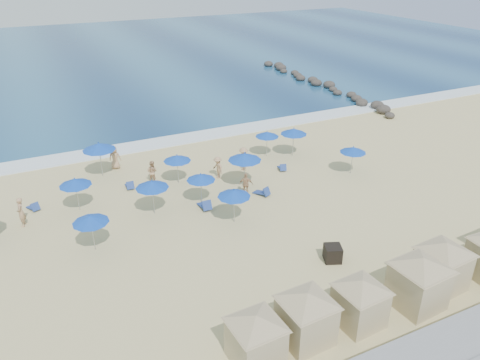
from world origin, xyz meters
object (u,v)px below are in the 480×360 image
(umbrella_6, at_px, (234,193))
(umbrella_9, at_px, (267,134))
(umbrella_4, at_px, (99,147))
(umbrella_8, at_px, (245,157))
(beachgoer_4, at_px, (115,158))
(cabana_2, at_px, (361,296))
(cabana_0, at_px, (256,333))
(cabana_3, at_px, (420,276))
(cabana_4, at_px, (443,259))
(trash_bin, at_px, (333,253))
(beachgoer_5, at_px, (218,168))
(umbrella_5, at_px, (201,177))
(beachgoer_2, at_px, (246,184))
(rock_jetty, at_px, (321,84))
(umbrella_10, at_px, (294,131))
(umbrella_11, at_px, (353,150))
(umbrella_3, at_px, (90,219))
(beachgoer_1, at_px, (152,172))
(beachgoer_0, at_px, (21,212))
(umbrella_12, at_px, (152,184))
(umbrella_7, at_px, (177,158))
(umbrella_2, at_px, (75,182))
(beachgoer_3, at_px, (243,159))
(cabana_1, at_px, (307,311))

(umbrella_6, bearing_deg, umbrella_9, 50.42)
(umbrella_4, relative_size, umbrella_8, 1.03)
(beachgoer_4, bearing_deg, cabana_2, 129.69)
(cabana_0, bearing_deg, cabana_3, -1.98)
(cabana_4, distance_m, umbrella_6, 11.99)
(trash_bin, relative_size, umbrella_8, 0.33)
(beachgoer_4, distance_m, beachgoer_5, 8.12)
(umbrella_5, xyz_separation_m, beachgoer_4, (-3.95, 7.96, -0.98))
(beachgoer_2, bearing_deg, rock_jetty, -103.43)
(umbrella_5, bearing_deg, umbrella_10, 23.32)
(umbrella_9, relative_size, umbrella_11, 0.98)
(cabana_0, height_order, umbrella_3, cabana_0)
(umbrella_9, relative_size, beachgoer_1, 1.32)
(beachgoer_0, bearing_deg, umbrella_10, 105.90)
(cabana_2, distance_m, beachgoer_0, 20.36)
(umbrella_9, bearing_deg, umbrella_12, -155.15)
(cabana_2, distance_m, umbrella_3, 14.67)
(cabana_4, height_order, beachgoer_1, cabana_4)
(umbrella_7, distance_m, umbrella_10, 10.08)
(umbrella_4, relative_size, beachgoer_2, 1.68)
(umbrella_2, distance_m, beachgoer_1, 5.89)
(umbrella_12, bearing_deg, umbrella_10, 17.95)
(cabana_3, xyz_separation_m, umbrella_12, (-8.69, 13.69, 0.39))
(cabana_0, xyz_separation_m, umbrella_12, (-0.30, 13.40, 0.57))
(trash_bin, relative_size, cabana_0, 0.21)
(cabana_3, bearing_deg, rock_jetty, 61.80)
(rock_jetty, bearing_deg, umbrella_5, -138.90)
(cabana_2, relative_size, umbrella_11, 1.86)
(umbrella_2, bearing_deg, beachgoer_0, -172.08)
(umbrella_2, bearing_deg, umbrella_5, -18.68)
(umbrella_3, bearing_deg, beachgoer_0, 127.49)
(beachgoer_1, xyz_separation_m, beachgoer_4, (-1.89, 3.52, 0.08))
(cabana_0, height_order, beachgoer_3, cabana_0)
(cabana_1, height_order, beachgoer_2, cabana_1)
(umbrella_6, bearing_deg, beachgoer_1, 111.18)
(rock_jetty, relative_size, beachgoer_3, 14.43)
(cabana_0, height_order, cabana_4, cabana_4)
(cabana_1, bearing_deg, umbrella_6, 82.17)
(umbrella_10, relative_size, beachgoer_1, 1.48)
(umbrella_5, height_order, beachgoer_0, umbrella_5)
(umbrella_8, distance_m, beachgoer_2, 1.95)
(cabana_2, distance_m, beachgoer_3, 17.10)
(beachgoer_5, bearing_deg, beachgoer_1, -116.41)
(umbrella_6, xyz_separation_m, beachgoer_0, (-11.79, 5.25, -1.07))
(umbrella_5, bearing_deg, rock_jetty, 41.10)
(umbrella_3, bearing_deg, rock_jetty, 36.66)
(umbrella_3, xyz_separation_m, umbrella_9, (15.13, 7.51, -0.11))
(umbrella_5, xyz_separation_m, beachgoer_1, (-2.06, 4.44, -1.06))
(cabana_3, height_order, umbrella_11, cabana_3)
(umbrella_3, distance_m, beachgoer_5, 11.34)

